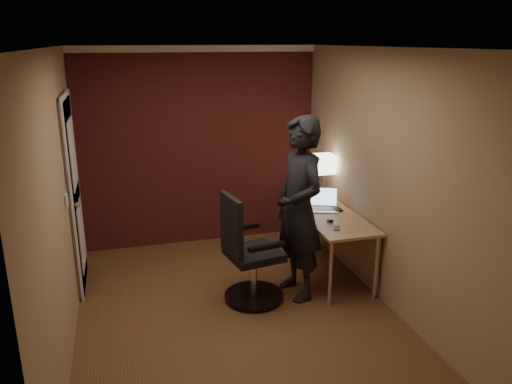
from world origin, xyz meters
TOP-DOWN VIEW (x-y plane):
  - room at (-0.27, 1.54)m, footprint 4.00×4.00m
  - desk at (1.25, 0.59)m, footprint 0.60×1.50m
  - desk_lamp at (1.35, 1.10)m, footprint 0.22×0.22m
  - laptop at (1.19, 0.73)m, footprint 0.40×0.35m
  - mouse at (1.10, 0.34)m, footprint 0.09×0.11m
  - phone at (1.08, 0.11)m, footprint 0.10×0.13m
  - wallet at (1.32, 0.62)m, footprint 0.09×0.11m
  - office_chair at (0.17, 0.21)m, footprint 0.61×0.67m
  - person at (0.71, 0.22)m, footprint 0.56×0.75m

SIDE VIEW (x-z plane):
  - office_chair at x=0.17m, z-range -0.06..1.05m
  - desk at x=1.25m, z-range 0.24..0.97m
  - phone at x=1.08m, z-range 0.73..0.74m
  - wallet at x=1.32m, z-range 0.73..0.75m
  - mouse at x=1.10m, z-range 0.73..0.76m
  - laptop at x=1.19m, z-range 0.68..0.91m
  - person at x=0.71m, z-range 0.00..1.87m
  - desk_lamp at x=1.35m, z-range 0.88..1.41m
  - room at x=-0.27m, z-range -0.63..3.37m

